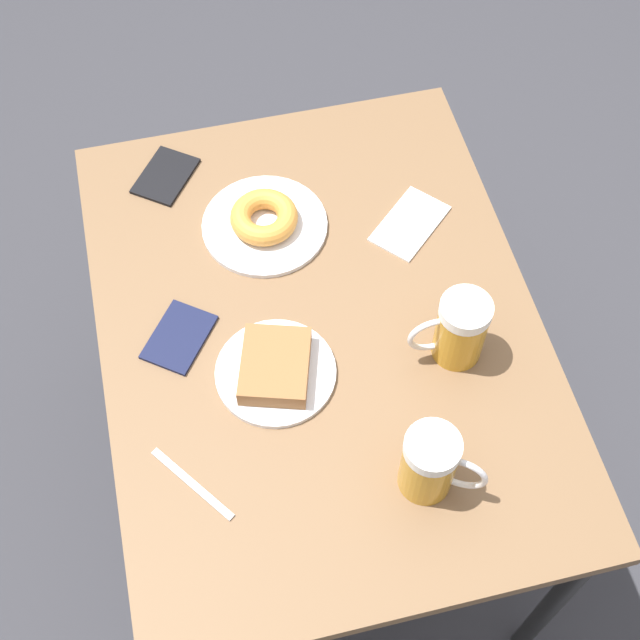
{
  "coord_description": "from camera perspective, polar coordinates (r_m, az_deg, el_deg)",
  "views": [
    {
      "loc": [
        0.18,
        0.78,
        2.02
      ],
      "look_at": [
        0.0,
        0.0,
        0.73
      ],
      "focal_mm": 50.0,
      "sensor_mm": 36.0,
      "label": 1
    }
  ],
  "objects": [
    {
      "name": "beer_mug_left",
      "position": [
        1.36,
        7.11,
        -9.11
      ],
      "size": [
        0.12,
        0.1,
        0.14
      ],
      "color": "#C68C23",
      "rests_on": "table"
    },
    {
      "name": "table",
      "position": [
        1.59,
        0.0,
        -1.55
      ],
      "size": [
        0.76,
        1.01,
        0.71
      ],
      "color": "brown",
      "rests_on": "ground_plane"
    },
    {
      "name": "plate_with_donut",
      "position": [
        1.65,
        -3.58,
        6.34
      ],
      "size": [
        0.23,
        0.23,
        0.05
      ],
      "color": "silver",
      "rests_on": "table"
    },
    {
      "name": "beer_mug_center",
      "position": [
        1.47,
        8.89,
        -0.6
      ],
      "size": [
        0.13,
        0.09,
        0.14
      ],
      "color": "#C68C23",
      "rests_on": "table"
    },
    {
      "name": "ground_plane",
      "position": [
        2.17,
        0.0,
        -10.11
      ],
      "size": [
        8.0,
        8.0,
        0.0
      ],
      "primitive_type": "plane",
      "color": "#333338"
    },
    {
      "name": "plate_with_cake",
      "position": [
        1.48,
        -2.88,
        -3.13
      ],
      "size": [
        0.2,
        0.2,
        0.05
      ],
      "color": "silver",
      "rests_on": "table"
    },
    {
      "name": "passport_far_edge",
      "position": [
        1.76,
        -9.86,
        9.07
      ],
      "size": [
        0.15,
        0.15,
        0.01
      ],
      "rotation": [
        0.0,
        0.0,
        2.51
      ],
      "color": "black",
      "rests_on": "table"
    },
    {
      "name": "napkin_folded",
      "position": [
        1.67,
        5.77,
        6.16
      ],
      "size": [
        0.17,
        0.17,
        0.0
      ],
      "rotation": [
        0.0,
        0.0,
        0.74
      ],
      "color": "white",
      "rests_on": "table"
    },
    {
      "name": "passport_near_edge",
      "position": [
        1.54,
        -9.01,
        -1.09
      ],
      "size": [
        0.15,
        0.15,
        0.01
      ],
      "rotation": [
        0.0,
        0.0,
        5.65
      ],
      "color": "#141938",
      "rests_on": "table"
    },
    {
      "name": "fork",
      "position": [
        1.42,
        -8.17,
        -10.33
      ],
      "size": [
        0.11,
        0.14,
        0.0
      ],
      "rotation": [
        0.0,
        0.0,
        0.63
      ],
      "color": "silver",
      "rests_on": "table"
    }
  ]
}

